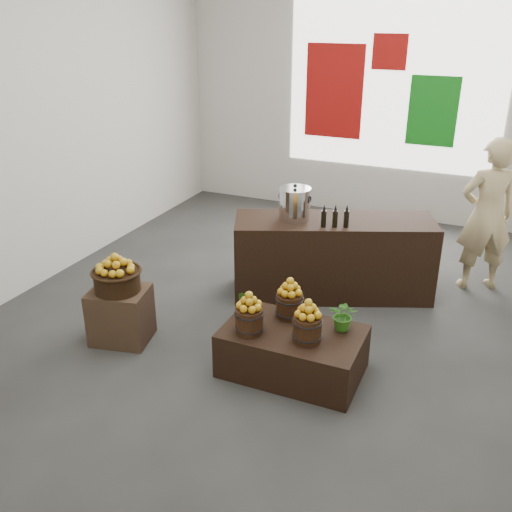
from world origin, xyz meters
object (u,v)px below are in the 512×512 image
at_px(display_table, 293,351).
at_px(shopper, 487,215).
at_px(crate, 121,315).
at_px(stock_pot_left, 295,205).
at_px(wicker_basket, 117,281).
at_px(counter, 333,257).

relative_size(display_table, shopper, 0.69).
distance_m(crate, stock_pot_left, 2.21).
bearing_deg(shopper, wicker_basket, 13.36).
distance_m(crate, counter, 2.47).
xyz_separation_m(display_table, counter, (-0.13, 1.67, 0.24)).
relative_size(crate, shopper, 0.31).
xyz_separation_m(crate, shopper, (3.18, 2.70, 0.63)).
distance_m(crate, display_table, 1.78).
bearing_deg(crate, counter, 48.33).
bearing_deg(wicker_basket, crate, 0.00).
xyz_separation_m(display_table, stock_pot_left, (-0.55, 1.50, 0.87)).
distance_m(display_table, stock_pot_left, 1.82).
bearing_deg(wicker_basket, shopper, 40.32).
height_order(crate, counter, counter).
bearing_deg(counter, display_table, -108.11).
height_order(display_table, shopper, shopper).
distance_m(display_table, counter, 1.69).
xyz_separation_m(crate, display_table, (1.77, 0.17, -0.06)).
bearing_deg(display_table, crate, -174.39).
relative_size(crate, wicker_basket, 1.25).
bearing_deg(display_table, counter, 94.67).
xyz_separation_m(wicker_basket, display_table, (1.77, 0.17, -0.44)).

